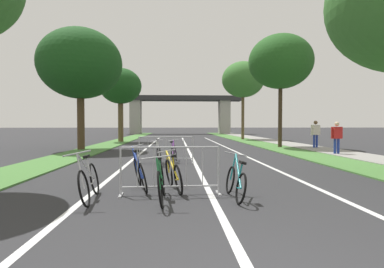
# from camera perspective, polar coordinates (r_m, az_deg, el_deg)

# --- Properties ---
(grass_verge_left) EXTENTS (2.02, 57.50, 0.05)m
(grass_verge_left) POSITION_cam_1_polar(r_m,az_deg,el_deg) (26.33, -13.97, -1.56)
(grass_verge_left) COLOR #477A38
(grass_verge_left) RESTS_ON ground
(grass_verge_right) EXTENTS (2.02, 57.50, 0.05)m
(grass_verge_right) POSITION_cam_1_polar(r_m,az_deg,el_deg) (26.66, 11.13, -1.50)
(grass_verge_right) COLOR #477A38
(grass_verge_right) RESTS_ON ground
(sidewalk_path_right) EXTENTS (2.12, 57.50, 0.08)m
(sidewalk_path_right) POSITION_cam_1_polar(r_m,az_deg,el_deg) (27.24, 15.36, -1.43)
(sidewalk_path_right) COLOR gray
(sidewalk_path_right) RESTS_ON ground
(lane_stripe_center) EXTENTS (0.14, 33.26, 0.01)m
(lane_stripe_center) POSITION_cam_1_polar(r_m,az_deg,el_deg) (19.00, -0.73, -2.84)
(lane_stripe_center) COLOR silver
(lane_stripe_center) RESTS_ON ground
(lane_stripe_right_lane) EXTENTS (0.14, 33.26, 0.01)m
(lane_stripe_right_lane) POSITION_cam_1_polar(r_m,az_deg,el_deg) (19.28, 7.06, -2.78)
(lane_stripe_right_lane) COLOR silver
(lane_stripe_right_lane) RESTS_ON ground
(lane_stripe_left_lane) EXTENTS (0.14, 33.26, 0.01)m
(lane_stripe_left_lane) POSITION_cam_1_polar(r_m,az_deg,el_deg) (19.07, -8.60, -2.84)
(lane_stripe_left_lane) COLOR silver
(lane_stripe_left_lane) RESTS_ON ground
(overpass_bridge) EXTENTS (19.55, 3.00, 6.06)m
(overpass_bridge) POSITION_cam_1_polar(r_m,az_deg,el_deg) (49.89, -2.16, 4.82)
(overpass_bridge) COLOR #2D2D30
(overpass_bridge) RESTS_ON ground
(tree_left_pine_near) EXTENTS (4.87, 4.87, 7.19)m
(tree_left_pine_near) POSITION_cam_1_polar(r_m,az_deg,el_deg) (19.95, -19.77, 11.98)
(tree_left_pine_near) COLOR #4C3823
(tree_left_pine_near) RESTS_ON ground
(tree_left_cypress_far) EXTENTS (3.59, 3.59, 6.37)m
(tree_left_cypress_far) POSITION_cam_1_polar(r_m,az_deg,el_deg) (27.75, -12.96, 8.46)
(tree_left_cypress_far) COLOR brown
(tree_left_cypress_far) RESTS_ON ground
(tree_right_maple_mid) EXTENTS (4.15, 4.15, 7.38)m
(tree_right_maple_mid) POSITION_cam_1_polar(r_m,az_deg,el_deg) (21.58, 15.91, 12.58)
(tree_right_maple_mid) COLOR #3D2D1E
(tree_right_maple_mid) RESTS_ON ground
(tree_right_pine_far) EXTENTS (4.18, 4.18, 7.77)m
(tree_right_pine_far) POSITION_cam_1_polar(r_m,az_deg,el_deg) (31.78, 9.32, 9.78)
(tree_right_pine_far) COLOR brown
(tree_right_pine_far) RESTS_ON ground
(crowd_barrier_nearest) EXTENTS (2.19, 0.53, 1.05)m
(crowd_barrier_nearest) POSITION_cam_1_polar(r_m,az_deg,el_deg) (6.79, -4.00, -6.77)
(crowd_barrier_nearest) COLOR #ADADB2
(crowd_barrier_nearest) RESTS_ON ground
(crowd_barrier_second) EXTENTS (2.19, 0.53, 1.05)m
(crowd_barrier_second) POSITION_cam_1_polar(r_m,az_deg,el_deg) (12.33, -4.80, -2.94)
(crowd_barrier_second) COLOR #ADADB2
(crowd_barrier_second) RESTS_ON ground
(bicycle_teal_0) EXTENTS (0.50, 1.57, 0.94)m
(bicycle_teal_0) POSITION_cam_1_polar(r_m,az_deg,el_deg) (6.52, 7.99, -8.64)
(bicycle_teal_0) COLOR black
(bicycle_teal_0) RESTS_ON ground
(bicycle_purple_1) EXTENTS (0.42, 1.61, 0.91)m
(bicycle_purple_1) POSITION_cam_1_polar(r_m,az_deg,el_deg) (12.76, -3.33, -3.47)
(bicycle_purple_1) COLOR black
(bicycle_purple_1) RESTS_ON ground
(bicycle_blue_2) EXTENTS (0.79, 1.65, 1.05)m
(bicycle_blue_2) POSITION_cam_1_polar(r_m,az_deg,el_deg) (7.39, -9.56, -7.03)
(bicycle_blue_2) COLOR black
(bicycle_blue_2) RESTS_ON ground
(bicycle_yellow_3) EXTENTS (0.64, 1.68, 0.92)m
(bicycle_yellow_3) POSITION_cam_1_polar(r_m,az_deg,el_deg) (7.25, -3.47, -7.42)
(bicycle_yellow_3) COLOR black
(bicycle_yellow_3) RESTS_ON ground
(bicycle_green_4) EXTENTS (0.53, 1.74, 0.97)m
(bicycle_green_4) POSITION_cam_1_polar(r_m,az_deg,el_deg) (6.25, -5.67, -8.74)
(bicycle_green_4) COLOR black
(bicycle_green_4) RESTS_ON ground
(bicycle_white_5) EXTENTS (0.45, 1.72, 0.97)m
(bicycle_white_5) POSITION_cam_1_polar(r_m,az_deg,el_deg) (11.88, -6.06, -3.79)
(bicycle_white_5) COLOR black
(bicycle_white_5) RESTS_ON ground
(bicycle_silver_6) EXTENTS (0.51, 1.75, 1.06)m
(bicycle_silver_6) POSITION_cam_1_polar(r_m,az_deg,el_deg) (6.60, -18.32, -8.21)
(bicycle_silver_6) COLOR black
(bicycle_silver_6) RESTS_ON ground
(pedestrian_in_red_jacket) EXTENTS (0.63, 0.37, 1.77)m
(pedestrian_in_red_jacket) POSITION_cam_1_polar(r_m,az_deg,el_deg) (20.94, 21.67, 0.40)
(pedestrian_in_red_jacket) COLOR navy
(pedestrian_in_red_jacket) RESTS_ON ground
(pedestrian_with_backpack) EXTENTS (0.60, 0.31, 1.66)m
(pedestrian_with_backpack) POSITION_cam_1_polar(r_m,az_deg,el_deg) (17.03, 24.97, -0.13)
(pedestrian_with_backpack) COLOR navy
(pedestrian_with_backpack) RESTS_ON ground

